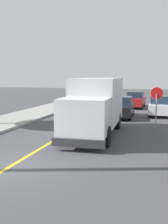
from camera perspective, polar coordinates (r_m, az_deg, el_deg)
The scene contains 7 objects.
ground_plane at distance 10.56m, azimuth -15.51°, elevation -11.14°, with size 120.00×120.00×0.00m, color #424247.
centre_line_yellow at distance 19.51m, azimuth 0.09°, elevation -2.21°, with size 0.16×56.00×0.01m, color gold.
box_truck at distance 15.40m, azimuth 2.43°, elevation 1.75°, with size 2.73×7.28×3.20m.
parked_car_near at distance 22.08m, azimuth 7.89°, elevation 0.94°, with size 1.95×4.46×1.67m.
parked_car_mid at distance 29.13m, azimuth 10.73°, elevation 2.50°, with size 1.91×4.44×1.67m.
parked_van_across at distance 23.83m, azimuth 15.81°, elevation 1.21°, with size 1.85×4.42×1.67m.
stop_sign at distance 17.72m, azimuth 14.99°, elevation 2.56°, with size 0.80×0.10×2.65m.
Camera 1 is at (5.36, -8.46, 3.36)m, focal length 43.52 mm.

